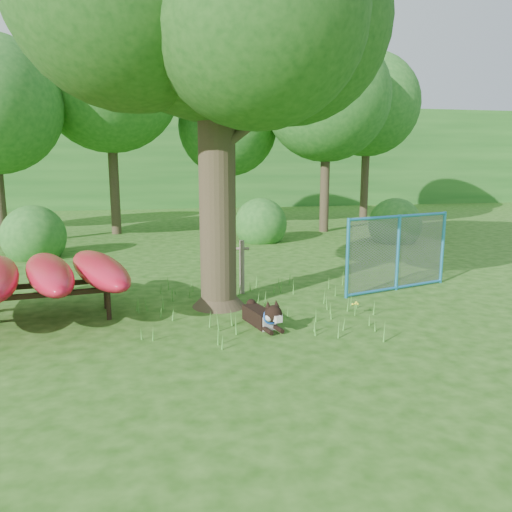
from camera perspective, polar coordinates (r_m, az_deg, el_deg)
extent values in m
plane|color=#1D4C0F|center=(8.30, 0.35, -8.38)|extent=(80.00, 80.00, 0.00)
cylinder|color=#342B1C|center=(9.22, -4.48, 10.27)|extent=(0.71, 0.71, 5.29)
cone|color=#342B1C|center=(9.54, -4.27, -4.19)|extent=(1.06, 1.06, 0.53)
sphere|color=#194915|center=(10.40, 3.96, 25.05)|extent=(3.81, 3.81, 3.81)
sphere|color=#194915|center=(8.31, 0.16, 25.76)|extent=(3.39, 3.39, 3.39)
cylinder|color=#342B1C|center=(9.32, -0.52, 14.87)|extent=(1.48, 0.63, 1.13)
cylinder|color=#342B1C|center=(9.46, -8.05, 17.28)|extent=(1.14, 0.81, 1.08)
cylinder|color=#6D6252|center=(10.37, -1.61, -1.27)|extent=(0.12, 0.12, 1.12)
cylinder|color=#6D6252|center=(10.30, -1.62, 0.84)|extent=(0.31, 0.11, 0.06)
cylinder|color=black|center=(9.08, -16.50, -5.41)|extent=(0.09, 0.09, 0.52)
cylinder|color=black|center=(9.79, -16.77, -4.28)|extent=(0.09, 0.09, 0.52)
cube|color=black|center=(9.05, -25.16, -4.23)|extent=(3.09, 0.52, 0.08)
cube|color=black|center=(9.75, -24.80, -3.17)|extent=(3.09, 0.52, 0.08)
ellipsoid|color=red|center=(9.31, -22.57, -1.80)|extent=(1.56, 3.19, 0.50)
ellipsoid|color=red|center=(9.30, -17.46, -1.47)|extent=(1.66, 3.18, 0.50)
cube|color=black|center=(8.52, 0.33, -6.93)|extent=(0.46, 0.81, 0.26)
cube|color=beige|center=(8.25, 1.34, -7.62)|extent=(0.27, 0.21, 0.24)
sphere|color=black|center=(8.02, 2.00, -6.61)|extent=(0.28, 0.28, 0.28)
cube|color=beige|center=(7.92, 2.44, -7.16)|extent=(0.14, 0.17, 0.10)
sphere|color=beige|center=(7.98, 1.51, -7.03)|extent=(0.13, 0.13, 0.13)
sphere|color=beige|center=(8.05, 2.62, -6.86)|extent=(0.13, 0.13, 0.13)
cone|color=black|center=(7.98, 1.37, -5.56)|extent=(0.10, 0.12, 0.13)
cone|color=black|center=(8.05, 2.34, -5.42)|extent=(0.14, 0.15, 0.13)
cylinder|color=black|center=(8.09, 1.26, -8.48)|extent=(0.15, 0.33, 0.08)
cylinder|color=black|center=(8.18, 2.49, -8.28)|extent=(0.15, 0.33, 0.08)
sphere|color=black|center=(8.87, -0.54, -5.49)|extent=(0.17, 0.17, 0.17)
torus|color=blue|center=(8.11, 1.70, -6.89)|extent=(0.28, 0.14, 0.27)
cylinder|color=#2988C3|center=(10.12, 10.41, -0.29)|extent=(0.09, 0.09, 1.63)
cylinder|color=#2988C3|center=(11.01, 15.90, 0.36)|extent=(0.09, 0.09, 1.63)
cylinder|color=#2988C3|center=(11.99, 20.54, 0.91)|extent=(0.09, 0.09, 1.63)
cylinder|color=#2988C3|center=(10.90, 16.11, 4.38)|extent=(2.61, 0.84, 0.06)
cylinder|color=#2988C3|center=(11.17, 15.70, -3.52)|extent=(2.61, 0.84, 0.06)
plane|color=gray|center=(11.01, 15.90, 0.36)|extent=(2.59, 0.78, 2.71)
cylinder|color=#499731|center=(9.13, 11.26, -6.05)|extent=(0.02, 0.02, 0.23)
sphere|color=#FFFD28|center=(9.10, 11.29, -5.37)|extent=(0.04, 0.04, 0.04)
sphere|color=#FFFD28|center=(9.14, 11.38, -5.22)|extent=(0.04, 0.04, 0.04)
sphere|color=#FFFD28|center=(9.10, 10.98, -5.43)|extent=(0.04, 0.04, 0.04)
sphere|color=#FFFD28|center=(9.09, 11.54, -5.39)|extent=(0.04, 0.04, 0.04)
sphere|color=#FFFD28|center=(9.06, 11.29, -5.36)|extent=(0.04, 0.04, 0.04)
cylinder|color=#342B1C|center=(19.71, -16.00, 10.05)|extent=(0.36, 0.36, 5.25)
sphere|color=#21601F|center=(19.92, -16.47, 18.70)|extent=(5.20, 5.20, 5.20)
cylinder|color=#342B1C|center=(20.92, -3.19, 8.54)|extent=(0.36, 0.36, 3.85)
sphere|color=#21601F|center=(20.95, -3.25, 14.56)|extent=(4.00, 4.00, 4.00)
cylinder|color=#342B1C|center=(19.82, 7.90, 9.65)|extent=(0.36, 0.36, 4.76)
sphere|color=#21601F|center=(19.96, 8.11, 17.48)|extent=(4.80, 4.80, 4.80)
cylinder|color=#342B1C|center=(23.72, 12.37, 9.83)|extent=(0.36, 0.36, 4.90)
sphere|color=#21601F|center=(23.85, 12.65, 16.57)|extent=(4.60, 4.60, 4.60)
sphere|color=#21601F|center=(15.76, -23.89, -0.13)|extent=(1.80, 1.80, 1.80)
sphere|color=#21601F|center=(17.87, 15.49, 1.59)|extent=(1.80, 1.80, 1.80)
sphere|color=#21601F|center=(17.27, 0.53, 1.68)|extent=(1.80, 1.80, 1.80)
cube|color=#21601F|center=(35.70, -9.36, 11.04)|extent=(80.00, 12.00, 6.00)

